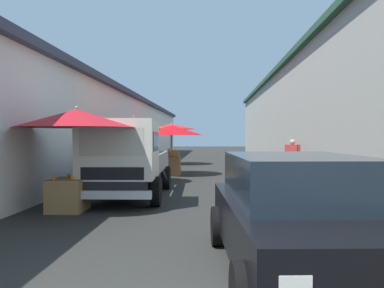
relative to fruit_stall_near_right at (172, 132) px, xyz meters
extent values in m
plane|color=#282826|center=(-6.26, -2.03, -1.91)|extent=(90.00, 90.00, 0.00)
cube|color=silver|center=(-4.01, 5.45, -0.04)|extent=(49.50, 7.00, 3.73)
cube|color=#383D4C|center=(-4.01, 5.45, 1.94)|extent=(49.80, 7.50, 0.24)
cube|color=#A39E93|center=(-4.01, -9.52, 0.72)|extent=(49.50, 7.00, 5.25)
cube|color=#284C38|center=(-4.01, -9.52, 3.46)|extent=(49.80, 7.50, 0.24)
cylinder|color=#9E9EA3|center=(0.03, 0.01, -0.72)|extent=(0.06, 0.06, 2.38)
cone|color=red|center=(0.03, 0.01, 0.32)|extent=(2.83, 2.83, 0.30)
sphere|color=#9E9EA3|center=(0.03, 0.01, 0.51)|extent=(0.07, 0.07, 0.07)
cube|color=brown|center=(-0.13, -0.03, -1.51)|extent=(0.79, 0.78, 0.80)
sphere|color=orange|center=(0.09, 0.23, -1.06)|extent=(0.09, 0.09, 0.09)
sphere|color=orange|center=(-0.35, -0.25, -1.06)|extent=(0.09, 0.09, 0.09)
sphere|color=orange|center=(-0.25, -0.03, -1.06)|extent=(0.09, 0.09, 0.09)
sphere|color=orange|center=(0.06, 0.21, -1.06)|extent=(0.09, 0.09, 0.09)
sphere|color=orange|center=(-0.25, -0.05, -1.06)|extent=(0.09, 0.09, 0.09)
sphere|color=orange|center=(0.15, 0.17, -1.01)|extent=(0.09, 0.09, 0.09)
cylinder|color=#9E9EA3|center=(-9.08, 0.43, -0.75)|extent=(0.06, 0.06, 2.32)
cone|color=#D84C14|center=(-9.08, 0.43, 0.22)|extent=(2.18, 2.18, 0.38)
sphere|color=#9E9EA3|center=(-9.08, 0.43, 0.45)|extent=(0.07, 0.07, 0.07)
cube|color=olive|center=(-9.13, 0.54, -1.53)|extent=(0.76, 0.77, 0.75)
sphere|color=orange|center=(-9.23, 0.34, -1.11)|extent=(0.09, 0.09, 0.09)
sphere|color=orange|center=(-8.98, 0.47, -1.11)|extent=(0.09, 0.09, 0.09)
sphere|color=orange|center=(-9.22, 0.50, -1.11)|extent=(0.09, 0.09, 0.09)
sphere|color=orange|center=(-9.35, 0.53, -1.11)|extent=(0.09, 0.09, 0.09)
cylinder|color=#9E9EA3|center=(-6.06, -0.58, -0.84)|extent=(0.06, 0.06, 2.13)
cone|color=red|center=(-6.06, -0.58, 0.01)|extent=(2.82, 2.82, 0.42)
sphere|color=#9E9EA3|center=(-6.06, -0.58, 0.26)|extent=(0.07, 0.07, 0.07)
cube|color=olive|center=(-6.10, -0.57, -1.50)|extent=(0.92, 0.78, 0.81)
sphere|color=orange|center=(-6.12, -0.67, -1.05)|extent=(0.09, 0.09, 0.09)
sphere|color=orange|center=(-5.90, -0.44, -1.05)|extent=(0.09, 0.09, 0.09)
sphere|color=orange|center=(-6.01, -0.63, -1.00)|extent=(0.09, 0.09, 0.09)
sphere|color=orange|center=(-6.12, -0.33, -1.05)|extent=(0.09, 0.09, 0.09)
sphere|color=orange|center=(-5.90, -0.46, -1.05)|extent=(0.09, 0.09, 0.09)
cylinder|color=#9E9EA3|center=(-14.21, 0.70, -0.77)|extent=(0.06, 0.06, 2.28)
cone|color=red|center=(-14.21, 0.70, 0.17)|extent=(2.69, 2.69, 0.41)
sphere|color=#9E9EA3|center=(-14.21, 0.70, 0.41)|extent=(0.07, 0.07, 0.07)
cube|color=#9E7547|center=(-14.20, 0.91, -1.55)|extent=(0.91, 0.76, 0.73)
sphere|color=orange|center=(-14.01, 0.80, -1.14)|extent=(0.09, 0.09, 0.09)
sphere|color=orange|center=(-14.44, 0.73, -1.14)|extent=(0.09, 0.09, 0.09)
sphere|color=orange|center=(-14.48, 1.13, -1.14)|extent=(0.09, 0.09, 0.09)
sphere|color=orange|center=(-13.97, 0.99, -1.14)|extent=(0.09, 0.09, 0.09)
cube|color=black|center=(-18.08, -3.35, -1.34)|extent=(4.01, 1.98, 0.64)
cube|color=#19232D|center=(-17.93, -3.34, -0.74)|extent=(2.44, 1.67, 0.56)
cube|color=silver|center=(-20.04, -2.90, -1.28)|extent=(0.08, 0.24, 0.14)
cylinder|color=black|center=(-16.70, -4.12, -1.61)|extent=(0.61, 0.24, 0.60)
cylinder|color=black|center=(-16.81, -2.40, -1.61)|extent=(0.61, 0.24, 0.60)
cube|color=black|center=(-11.94, -0.05, -1.41)|extent=(4.84, 1.62, 0.36)
cube|color=beige|center=(-13.57, -0.10, -0.53)|extent=(1.59, 1.80, 1.40)
cube|color=#19232D|center=(-14.30, -0.12, -0.35)|extent=(0.11, 1.47, 0.63)
cube|color=#19232D|center=(-13.57, -0.10, -0.35)|extent=(1.10, 1.81, 0.45)
cube|color=black|center=(-14.31, -0.12, -1.05)|extent=(0.10, 1.40, 0.28)
cube|color=silver|center=(-14.39, -0.13, -1.51)|extent=(0.18, 1.75, 0.18)
cube|color=gray|center=(-11.09, -0.85, -0.98)|extent=(3.16, 0.16, 0.50)
cube|color=gray|center=(-11.14, 0.80, -0.98)|extent=(3.16, 0.16, 0.50)
cube|color=gray|center=(-9.57, 0.03, -0.98)|extent=(0.11, 1.65, 0.50)
cylinder|color=black|center=(-13.54, -0.98, -1.55)|extent=(0.73, 0.24, 0.72)
cylinder|color=black|center=(-13.59, 0.77, -1.55)|extent=(0.73, 0.24, 0.72)
cylinder|color=black|center=(-10.47, -0.88, -1.55)|extent=(0.73, 0.24, 0.72)
cylinder|color=black|center=(-10.52, 0.87, -1.55)|extent=(0.73, 0.24, 0.72)
cylinder|color=navy|center=(-7.17, -5.56, -1.53)|extent=(0.14, 0.14, 0.77)
cylinder|color=navy|center=(-7.09, -5.43, -1.53)|extent=(0.14, 0.14, 0.77)
cube|color=#B73333|center=(-7.13, -5.50, -0.86)|extent=(0.40, 0.49, 0.57)
sphere|color=tan|center=(-7.13, -5.50, -0.46)|extent=(0.21, 0.21, 0.21)
cylinder|color=#B73333|center=(-7.27, -5.73, -0.83)|extent=(0.08, 0.08, 0.52)
cylinder|color=#B73333|center=(-6.99, -5.26, -0.83)|extent=(0.08, 0.08, 0.52)
cylinder|color=#194CB2|center=(-13.67, -2.85, -1.49)|extent=(0.30, 0.30, 0.03)
cylinder|color=#194CB2|center=(-13.56, -2.85, -1.70)|extent=(0.04, 0.04, 0.42)
cylinder|color=#194CB2|center=(-13.67, -2.74, -1.70)|extent=(0.04, 0.04, 0.42)
cylinder|color=#194CB2|center=(-13.78, -2.85, -1.70)|extent=(0.04, 0.04, 0.42)
cylinder|color=#194CB2|center=(-13.67, -2.96, -1.70)|extent=(0.04, 0.04, 0.42)
camera|label=1|loc=(-22.88, -2.30, -0.21)|focal=36.95mm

